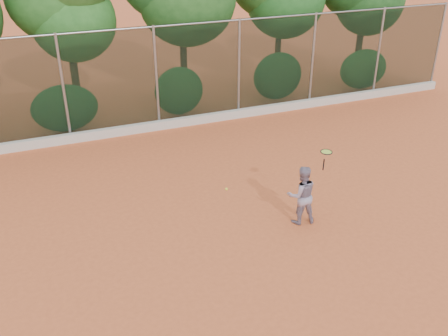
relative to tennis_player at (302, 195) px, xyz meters
name	(u,v)px	position (x,y,z in m)	size (l,w,h in m)	color
ground	(240,234)	(-1.55, 0.06, -0.74)	(80.00, 80.00, 0.00)	#C95B2F
concrete_curb	(161,125)	(-1.55, 6.88, -0.59)	(24.00, 0.20, 0.30)	beige
tennis_player	(302,195)	(0.00, 0.00, 0.00)	(0.72, 0.56, 1.48)	gray
chainlink_fence	(156,75)	(-1.55, 7.06, 1.12)	(24.09, 0.09, 3.50)	black
tennis_racket	(326,153)	(0.48, -0.14, 1.06)	(0.33, 0.33, 0.51)	black
tennis_ball_in_flight	(226,189)	(-1.94, -0.04, 0.59)	(0.06, 0.06, 0.06)	yellow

